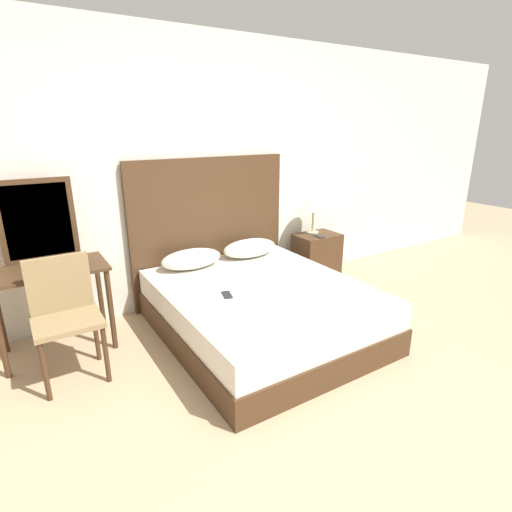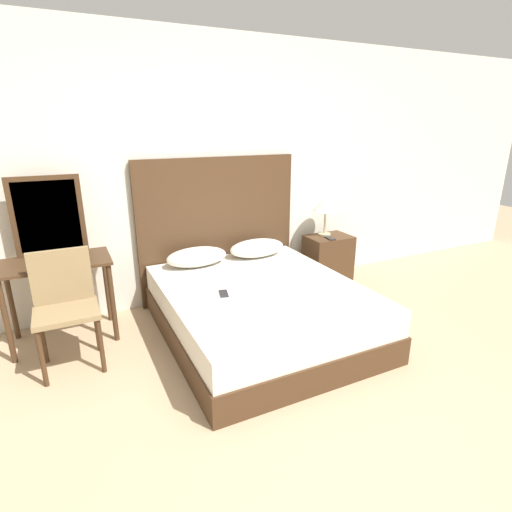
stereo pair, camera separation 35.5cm
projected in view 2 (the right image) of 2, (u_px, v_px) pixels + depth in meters
name	position (u px, v px, depth m)	size (l,w,h in m)	color
ground_plane	(333.00, 430.00, 2.52)	(16.00, 16.00, 0.00)	tan
wall_back	(201.00, 173.00, 4.13)	(10.00, 0.06, 2.70)	silver
bed	(261.00, 310.00, 3.62)	(1.66, 1.97, 0.47)	#422B19
headboard	(219.00, 229.00, 4.31)	(1.75, 0.05, 1.52)	#422B19
pillow_left	(197.00, 257.00, 4.02)	(0.62, 0.34, 0.18)	silver
pillow_right	(257.00, 248.00, 4.31)	(0.62, 0.34, 0.18)	silver
phone_on_bed	(224.00, 294.00, 3.37)	(0.11, 0.16, 0.01)	#232328
nightstand	(328.00, 260.00, 4.76)	(0.52, 0.37, 0.59)	#422B19
table_lamp	(326.00, 205.00, 4.61)	(0.31, 0.31, 0.46)	tan
phone_on_nightstand	(330.00, 238.00, 4.56)	(0.08, 0.16, 0.01)	black
vanity_desk	(57.00, 276.00, 3.40)	(0.88, 0.51, 0.74)	#422B19
vanity_mirror	(48.00, 216.00, 3.44)	(0.58, 0.03, 0.69)	#422B19
chair	(65.00, 301.00, 3.08)	(0.46, 0.41, 0.93)	olive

